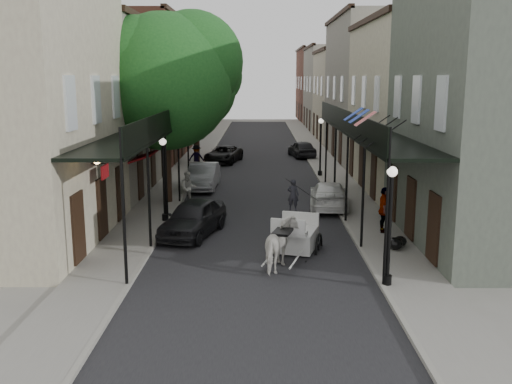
{
  "coord_description": "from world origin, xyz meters",
  "views": [
    {
      "loc": [
        0.13,
        -18.8,
        6.45
      ],
      "look_at": [
        -0.01,
        5.14,
        1.6
      ],
      "focal_mm": 40.0,
      "sensor_mm": 36.0,
      "label": 1
    }
  ],
  "objects_px": {
    "tree_near": "(173,76)",
    "carriage": "(298,219)",
    "lamppost_left": "(164,178)",
    "car_right_near": "(329,195)",
    "pedestrian_sidewalk_right": "(384,210)",
    "car_right_far": "(302,149)",
    "lamppost_right_far": "(321,146)",
    "pedestrian_walking": "(188,188)",
    "horse": "(282,245)",
    "car_left_mid": "(203,176)",
    "tree_far": "(201,85)",
    "car_left_far": "(224,154)",
    "pedestrian_sidewalk_left": "(196,158)",
    "car_left_near": "(193,218)",
    "lamppost_right_near": "(390,224)"
  },
  "relations": [
    {
      "from": "pedestrian_sidewalk_right",
      "to": "car_right_near",
      "type": "xyz_separation_m",
      "value": [
        -1.66,
        4.94,
        -0.41
      ]
    },
    {
      "from": "pedestrian_walking",
      "to": "car_right_far",
      "type": "xyz_separation_m",
      "value": [
        7.1,
        17.59,
        -0.16
      ]
    },
    {
      "from": "carriage",
      "to": "car_left_mid",
      "type": "height_order",
      "value": "carriage"
    },
    {
      "from": "car_left_far",
      "to": "car_right_near",
      "type": "distance_m",
      "value": 16.58
    },
    {
      "from": "carriage",
      "to": "pedestrian_walking",
      "type": "relative_size",
      "value": 1.67
    },
    {
      "from": "lamppost_right_near",
      "to": "horse",
      "type": "distance_m",
      "value": 3.84
    },
    {
      "from": "lamppost_left",
      "to": "car_left_far",
      "type": "xyz_separation_m",
      "value": [
        1.5,
        18.38,
        -1.4
      ]
    },
    {
      "from": "pedestrian_sidewalk_right",
      "to": "tree_far",
      "type": "bearing_deg",
      "value": 33.01
    },
    {
      "from": "tree_far",
      "to": "car_left_near",
      "type": "xyz_separation_m",
      "value": [
        1.65,
        -20.18,
        -5.09
      ]
    },
    {
      "from": "car_left_far",
      "to": "tree_near",
      "type": "bearing_deg",
      "value": -84.54
    },
    {
      "from": "car_right_far",
      "to": "lamppost_left",
      "type": "bearing_deg",
      "value": 59.71
    },
    {
      "from": "car_left_far",
      "to": "car_left_mid",
      "type": "bearing_deg",
      "value": -81.19
    },
    {
      "from": "lamppost_left",
      "to": "car_right_near",
      "type": "xyz_separation_m",
      "value": [
        7.7,
        3.0,
        -1.39
      ]
    },
    {
      "from": "pedestrian_sidewalk_right",
      "to": "car_right_near",
      "type": "relative_size",
      "value": 0.42
    },
    {
      "from": "lamppost_right_far",
      "to": "car_left_far",
      "type": "height_order",
      "value": "lamppost_right_far"
    },
    {
      "from": "horse",
      "to": "car_left_mid",
      "type": "bearing_deg",
      "value": -58.52
    },
    {
      "from": "car_right_far",
      "to": "pedestrian_sidewalk_right",
      "type": "bearing_deg",
      "value": 83.59
    },
    {
      "from": "lamppost_right_far",
      "to": "pedestrian_sidewalk_left",
      "type": "relative_size",
      "value": 2.12
    },
    {
      "from": "pedestrian_walking",
      "to": "car_right_far",
      "type": "bearing_deg",
      "value": 52.11
    },
    {
      "from": "tree_far",
      "to": "pedestrian_sidewalk_left",
      "type": "height_order",
      "value": "tree_far"
    },
    {
      "from": "horse",
      "to": "tree_far",
      "type": "bearing_deg",
      "value": -62.49
    },
    {
      "from": "car_left_near",
      "to": "car_right_near",
      "type": "relative_size",
      "value": 0.96
    },
    {
      "from": "horse",
      "to": "car_right_near",
      "type": "height_order",
      "value": "horse"
    },
    {
      "from": "carriage",
      "to": "pedestrian_walking",
      "type": "height_order",
      "value": "carriage"
    },
    {
      "from": "tree_near",
      "to": "carriage",
      "type": "relative_size",
      "value": 3.37
    },
    {
      "from": "tree_near",
      "to": "lamppost_right_near",
      "type": "distance_m",
      "value": 15.39
    },
    {
      "from": "tree_far",
      "to": "lamppost_right_far",
      "type": "bearing_deg",
      "value": -36.51
    },
    {
      "from": "lamppost_left",
      "to": "lamppost_right_far",
      "type": "distance_m",
      "value": 14.53
    },
    {
      "from": "lamppost_right_far",
      "to": "pedestrian_walking",
      "type": "distance_m",
      "value": 11.25
    },
    {
      "from": "pedestrian_walking",
      "to": "car_left_mid",
      "type": "bearing_deg",
      "value": 69.42
    },
    {
      "from": "pedestrian_sidewalk_left",
      "to": "car_right_far",
      "type": "height_order",
      "value": "pedestrian_sidewalk_left"
    },
    {
      "from": "pedestrian_sidewalk_left",
      "to": "pedestrian_sidewalk_right",
      "type": "distance_m",
      "value": 18.58
    },
    {
      "from": "car_left_mid",
      "to": "pedestrian_walking",
      "type": "bearing_deg",
      "value": -93.14
    },
    {
      "from": "pedestrian_sidewalk_right",
      "to": "car_right_far",
      "type": "height_order",
      "value": "pedestrian_sidewalk_right"
    },
    {
      "from": "car_left_mid",
      "to": "tree_far",
      "type": "bearing_deg",
      "value": 97.64
    },
    {
      "from": "lamppost_right_far",
      "to": "pedestrian_walking",
      "type": "bearing_deg",
      "value": -132.79
    },
    {
      "from": "lamppost_left",
      "to": "car_right_near",
      "type": "distance_m",
      "value": 8.38
    },
    {
      "from": "lamppost_right_far",
      "to": "pedestrian_sidewalk_right",
      "type": "distance_m",
      "value": 14.02
    },
    {
      "from": "lamppost_right_near",
      "to": "carriage",
      "type": "bearing_deg",
      "value": 120.06
    },
    {
      "from": "lamppost_right_near",
      "to": "pedestrian_walking",
      "type": "relative_size",
      "value": 2.17
    },
    {
      "from": "tree_near",
      "to": "car_left_near",
      "type": "height_order",
      "value": "tree_near"
    },
    {
      "from": "carriage",
      "to": "car_left_near",
      "type": "relative_size",
      "value": 0.66
    },
    {
      "from": "lamppost_right_near",
      "to": "pedestrian_sidewalk_right",
      "type": "height_order",
      "value": "lamppost_right_near"
    },
    {
      "from": "car_left_far",
      "to": "car_right_far",
      "type": "height_order",
      "value": "car_right_far"
    },
    {
      "from": "pedestrian_walking",
      "to": "car_right_near",
      "type": "bearing_deg",
      "value": -22.26
    },
    {
      "from": "lamppost_left",
      "to": "car_right_near",
      "type": "bearing_deg",
      "value": 21.29
    },
    {
      "from": "tree_far",
      "to": "car_left_far",
      "type": "xyz_separation_m",
      "value": [
        1.65,
        0.2,
        -5.19
      ]
    },
    {
      "from": "pedestrian_sidewalk_right",
      "to": "car_left_near",
      "type": "distance_m",
      "value": 7.87
    },
    {
      "from": "car_left_near",
      "to": "lamppost_left",
      "type": "bearing_deg",
      "value": 142.2
    },
    {
      "from": "horse",
      "to": "pedestrian_walking",
      "type": "relative_size",
      "value": 1.18
    }
  ]
}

